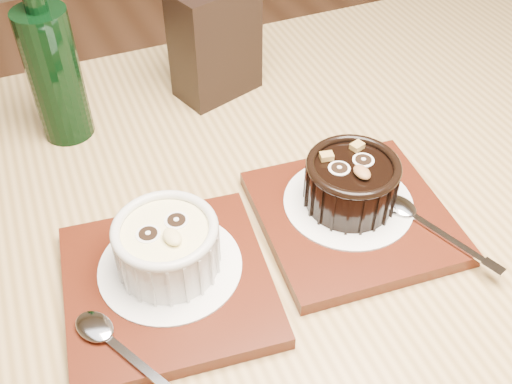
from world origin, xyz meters
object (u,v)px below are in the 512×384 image
tray_left (168,284)px  green_bottle (54,70)px  table (271,295)px  tray_right (353,217)px  ramekin_dark (351,181)px  ramekin_white (167,245)px  condiment_stand (215,42)px

tray_left → green_bottle: green_bottle is taller
table → tray_left: tray_left is taller
tray_right → ramekin_dark: bearing=81.4°
table → ramekin_white: 0.17m
ramekin_white → ramekin_dark: bearing=-9.4°
ramekin_white → ramekin_dark: same height
condiment_stand → ramekin_dark: bearing=-83.5°
table → condiment_stand: bearing=78.2°
condiment_stand → tray_right: bearing=-84.2°
table → ramekin_dark: 0.16m
tray_left → ramekin_white: 0.04m
ramekin_white → tray_right: (0.19, -0.01, -0.04)m
tray_left → table: bearing=6.4°
tray_left → green_bottle: 0.28m
tray_right → condiment_stand: size_ratio=1.29×
ramekin_white → condiment_stand: (0.16, 0.26, 0.02)m
tray_right → table: bearing=170.0°
ramekin_white → green_bottle: bearing=88.2°
table → green_bottle: green_bottle is taller
tray_right → green_bottle: green_bottle is taller
tray_right → ramekin_dark: ramekin_dark is taller
ramekin_dark → green_bottle: green_bottle is taller
table → tray_right: 0.13m
table → condiment_stand: condiment_stand is taller
tray_right → condiment_stand: (-0.03, 0.27, 0.06)m
ramekin_white → tray_right: bearing=-13.3°
ramekin_white → ramekin_dark: 0.19m
table → tray_right: (0.08, -0.01, 0.10)m
tray_left → ramekin_dark: bearing=3.2°
ramekin_white → condiment_stand: 0.31m
tray_left → ramekin_dark: size_ratio=1.97×
table → ramekin_dark: ramekin_dark is taller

